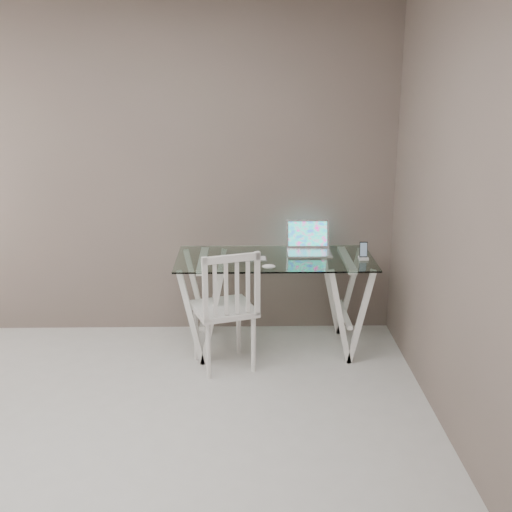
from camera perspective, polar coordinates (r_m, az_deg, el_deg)
The scene contains 7 objects.
room at distance 3.04m, azimuth -17.31°, elevation 7.60°, with size 4.50×4.52×2.71m.
desk at distance 5.01m, azimuth 1.66°, elevation -4.14°, with size 1.50×0.70×0.75m.
chair at distance 4.61m, azimuth -2.62°, elevation -4.37°, with size 0.53×0.53×0.92m.
laptop at distance 5.05m, azimuth 4.70°, elevation 1.00°, with size 0.34×0.31×0.23m.
keyboard at distance 4.85m, azimuth -0.64°, elevation -0.23°, with size 0.27×0.12×0.01m, color silver.
mouse at distance 4.63m, azimuth 1.14°, elevation -0.94°, with size 0.10×0.06×0.03m, color white.
phone_dock at distance 4.91m, azimuth 9.52°, elevation 0.14°, with size 0.07×0.07×0.13m.
Camera 1 is at (0.78, -2.87, 2.15)m, focal length 45.00 mm.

